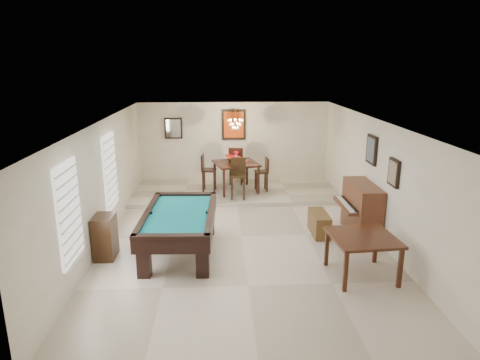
{
  "coord_description": "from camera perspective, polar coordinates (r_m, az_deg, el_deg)",
  "views": [
    {
      "loc": [
        -0.49,
        -8.99,
        3.8
      ],
      "look_at": [
        0.0,
        0.6,
        1.15
      ],
      "focal_mm": 32.0,
      "sensor_mm": 36.0,
      "label": 1
    }
  ],
  "objects": [
    {
      "name": "dining_chair_east",
      "position": [
        12.61,
        2.86,
        0.76
      ],
      "size": [
        0.4,
        0.4,
        0.98
      ],
      "primitive_type": null,
      "rotation": [
        0.0,
        0.0,
        -1.48
      ],
      "color": "black",
      "rests_on": "dining_step"
    },
    {
      "name": "pool_table",
      "position": [
        8.89,
        -8.02,
        -7.02
      ],
      "size": [
        1.48,
        2.61,
        0.86
      ],
      "primitive_type": null,
      "rotation": [
        0.0,
        0.0,
        -0.04
      ],
      "color": "black",
      "rests_on": "ground_plane"
    },
    {
      "name": "apothecary_chest",
      "position": [
        9.01,
        -17.56,
        -7.23
      ],
      "size": [
        0.39,
        0.59,
        0.88
      ],
      "primitive_type": "cube",
      "color": "black",
      "rests_on": "ground_plane"
    },
    {
      "name": "upright_piano",
      "position": [
        10.01,
        15.15,
        -3.82
      ],
      "size": [
        0.8,
        1.42,
        1.19
      ],
      "primitive_type": null,
      "color": "brown",
      "rests_on": "ground_plane"
    },
    {
      "name": "dining_chair_west",
      "position": [
        12.55,
        -4.15,
        0.95
      ],
      "size": [
        0.44,
        0.44,
        1.1
      ],
      "primitive_type": null,
      "rotation": [
        0.0,
        0.0,
        1.48
      ],
      "color": "black",
      "rests_on": "dining_step"
    },
    {
      "name": "dining_chair_south",
      "position": [
        11.83,
        -0.27,
        0.16
      ],
      "size": [
        0.45,
        0.45,
        1.13
      ],
      "primitive_type": null,
      "rotation": [
        0.0,
        0.0,
        -0.07
      ],
      "color": "black",
      "rests_on": "dining_step"
    },
    {
      "name": "ground_plane",
      "position": [
        9.78,
        0.18,
        -7.51
      ],
      "size": [
        6.0,
        9.0,
        0.02
      ],
      "primitive_type": "cube",
      "color": "beige"
    },
    {
      "name": "ceiling",
      "position": [
        9.09,
        0.19,
        7.83
      ],
      "size": [
        6.0,
        9.0,
        0.04
      ],
      "primitive_type": "cube",
      "color": "white",
      "rests_on": "wall_back"
    },
    {
      "name": "chandelier",
      "position": [
        12.31,
        -0.62,
        7.95
      ],
      "size": [
        0.44,
        0.44,
        0.6
      ],
      "primitive_type": null,
      "color": "#FFE5B2",
      "rests_on": "ceiling"
    },
    {
      "name": "back_mirror",
      "position": [
        13.67,
        -8.87,
        6.83
      ],
      "size": [
        0.55,
        0.06,
        0.65
      ],
      "primitive_type": "cube",
      "color": "white",
      "rests_on": "wall_back"
    },
    {
      "name": "dining_chair_north",
      "position": [
        13.29,
        -0.48,
        1.97
      ],
      "size": [
        0.49,
        0.49,
        1.18
      ],
      "primitive_type": null,
      "rotation": [
        0.0,
        0.0,
        3.0
      ],
      "color": "black",
      "rests_on": "dining_step"
    },
    {
      "name": "wall_back",
      "position": [
        13.73,
        -0.83,
        4.93
      ],
      "size": [
        6.0,
        0.04,
        2.6
      ],
      "primitive_type": "cube",
      "color": "silver",
      "rests_on": "ground_plane"
    },
    {
      "name": "wall_front",
      "position": [
        5.17,
        2.96,
        -13.55
      ],
      "size": [
        6.0,
        0.04,
        2.6
      ],
      "primitive_type": "cube",
      "color": "silver",
      "rests_on": "ground_plane"
    },
    {
      "name": "piano_bench",
      "position": [
        9.96,
        10.52,
        -5.72
      ],
      "size": [
        0.35,
        0.9,
        0.5
      ],
      "primitive_type": "cube",
      "rotation": [
        0.0,
        0.0,
        0.0
      ],
      "color": "brown",
      "rests_on": "ground_plane"
    },
    {
      "name": "back_painting",
      "position": [
        13.6,
        -0.83,
        7.39
      ],
      "size": [
        0.75,
        0.06,
        0.95
      ],
      "primitive_type": "cube",
      "color": "#D84C14",
      "rests_on": "wall_back"
    },
    {
      "name": "square_table",
      "position": [
        8.22,
        15.91,
        -9.73
      ],
      "size": [
        1.22,
        1.22,
        0.78
      ],
      "primitive_type": null,
      "rotation": [
        0.0,
        0.0,
        0.08
      ],
      "color": "#35190D",
      "rests_on": "ground_plane"
    },
    {
      "name": "window_left_front",
      "position": [
        7.62,
        -21.81,
        -4.09
      ],
      "size": [
        0.06,
        1.0,
        1.7
      ],
      "primitive_type": "cube",
      "color": "white",
      "rests_on": "wall_left"
    },
    {
      "name": "wall_left",
      "position": [
        9.67,
        -17.87,
        -0.33
      ],
      "size": [
        0.04,
        9.0,
        2.6
      ],
      "primitive_type": "cube",
      "color": "silver",
      "rests_on": "ground_plane"
    },
    {
      "name": "flower_vase",
      "position": [
        12.44,
        -0.54,
        3.39
      ],
      "size": [
        0.14,
        0.14,
        0.22
      ],
      "primitive_type": null,
      "rotation": [
        0.0,
        0.0,
        -0.08
      ],
      "color": "#B40F26",
      "rests_on": "dining_table"
    },
    {
      "name": "right_picture_lower",
      "position": [
        8.96,
        19.83,
        0.93
      ],
      "size": [
        0.06,
        0.45,
        0.55
      ],
      "primitive_type": "cube",
      "color": "gray",
      "rests_on": "wall_right"
    },
    {
      "name": "wall_right",
      "position": [
        9.97,
        17.68,
        0.15
      ],
      "size": [
        0.04,
        9.0,
        2.6
      ],
      "primitive_type": "cube",
      "color": "silver",
      "rests_on": "ground_plane"
    },
    {
      "name": "dining_step",
      "position": [
        12.81,
        -0.6,
        -1.55
      ],
      "size": [
        6.0,
        2.5,
        0.12
      ],
      "primitive_type": "cube",
      "color": "beige",
      "rests_on": "ground_plane"
    },
    {
      "name": "dining_table",
      "position": [
        12.58,
        -0.54,
        0.72
      ],
      "size": [
        1.44,
        1.44,
        0.97
      ],
      "primitive_type": null,
      "rotation": [
        0.0,
        0.0,
        0.26
      ],
      "color": "black",
      "rests_on": "dining_step"
    },
    {
      "name": "window_left_rear",
      "position": [
        10.2,
        -16.92,
        1.13
      ],
      "size": [
        0.06,
        1.0,
        1.7
      ],
      "primitive_type": "cube",
      "color": "white",
      "rests_on": "wall_left"
    },
    {
      "name": "right_picture_upper",
      "position": [
        10.09,
        17.16,
        3.88
      ],
      "size": [
        0.06,
        0.55,
        0.65
      ],
      "primitive_type": "cube",
      "color": "slate",
      "rests_on": "wall_right"
    }
  ]
}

